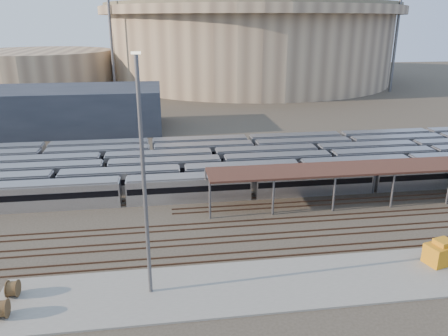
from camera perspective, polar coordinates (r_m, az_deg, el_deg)
name	(u,v)px	position (r m, az deg, el deg)	size (l,w,h in m)	color
ground	(271,219)	(58.90, 6.13, -6.61)	(420.00, 420.00, 0.00)	#383026
apron	(258,285)	(45.09, 4.52, -15.04)	(50.00, 9.00, 0.20)	gray
subway_trains	(248,163)	(75.11, 3.13, 0.65)	(124.97, 23.90, 3.60)	silver
inspection_shed	(413,166)	(68.98, 23.45, 0.19)	(60.30, 6.00, 5.30)	#545559
empty_tracks	(281,236)	(54.54, 7.41, -8.74)	(170.00, 9.62, 0.18)	#4C3323
stadium	(250,41)	(195.52, 3.38, 16.23)	(124.00, 124.00, 32.50)	tan
secondary_arena	(40,69)	(188.14, -22.90, 11.84)	(56.00, 56.00, 14.00)	tan
service_building	(71,109)	(110.42, -19.31, 7.23)	(42.00, 20.00, 10.00)	#1E232D
floodlight_0	(111,33)	(162.33, -14.56, 16.65)	(4.00, 1.00, 38.40)	#545559
floodlight_2	(397,33)	(173.11, 21.62, 16.06)	(4.00, 1.00, 38.40)	#545559
floodlight_3	(166,30)	(211.53, -7.53, 17.43)	(4.00, 1.00, 38.40)	#545559
cable_reel_west	(13,288)	(47.33, -25.87, -13.98)	(1.65, 1.65, 0.92)	brown
cable_reel_east	(2,309)	(44.84, -27.05, -16.05)	(1.72, 1.72, 0.96)	brown
yard_light_pole	(144,182)	(39.33, -10.41, -1.78)	(0.81, 0.36, 22.54)	#545559
yellow_equipment	(442,253)	(53.35, 26.55, -9.95)	(3.47, 2.17, 2.17)	#C27A12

